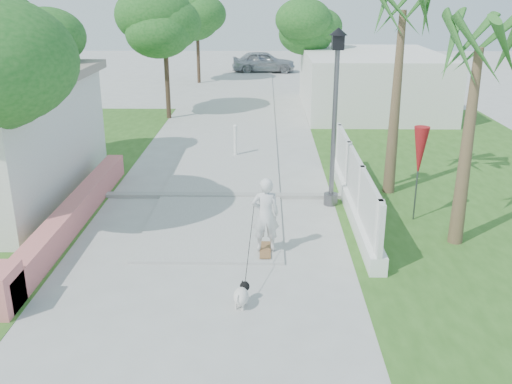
{
  "coord_description": "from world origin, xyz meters",
  "views": [
    {
      "loc": [
        1.19,
        -8.38,
        5.27
      ],
      "look_at": [
        1.0,
        3.34,
        1.1
      ],
      "focal_mm": 40.0,
      "sensor_mm": 36.0,
      "label": 1
    }
  ],
  "objects_px": {
    "street_lamp": "(335,112)",
    "dog": "(242,295)",
    "bollard": "(235,139)",
    "skateboarder": "(258,227)",
    "parked_car": "(264,62)",
    "patio_umbrella": "(420,153)"
  },
  "relations": [
    {
      "from": "parked_car",
      "to": "bollard",
      "type": "bearing_deg",
      "value": 173.41
    },
    {
      "from": "street_lamp",
      "to": "parked_car",
      "type": "bearing_deg",
      "value": 94.22
    },
    {
      "from": "patio_umbrella",
      "to": "dog",
      "type": "relative_size",
      "value": 3.93
    },
    {
      "from": "patio_umbrella",
      "to": "parked_car",
      "type": "xyz_separation_m",
      "value": [
        -3.75,
        26.1,
        -0.97
      ]
    },
    {
      "from": "bollard",
      "to": "parked_car",
      "type": "bearing_deg",
      "value": 87.65
    },
    {
      "from": "street_lamp",
      "to": "dog",
      "type": "height_order",
      "value": "street_lamp"
    },
    {
      "from": "dog",
      "to": "bollard",
      "type": "bearing_deg",
      "value": 109.17
    },
    {
      "from": "patio_umbrella",
      "to": "parked_car",
      "type": "distance_m",
      "value": 26.39
    },
    {
      "from": "patio_umbrella",
      "to": "parked_car",
      "type": "bearing_deg",
      "value": 98.18
    },
    {
      "from": "patio_umbrella",
      "to": "dog",
      "type": "xyz_separation_m",
      "value": [
        -4.0,
        -4.08,
        -1.46
      ]
    },
    {
      "from": "parked_car",
      "to": "dog",
      "type": "bearing_deg",
      "value": 175.29
    },
    {
      "from": "skateboarder",
      "to": "dog",
      "type": "relative_size",
      "value": 4.04
    },
    {
      "from": "skateboarder",
      "to": "parked_car",
      "type": "xyz_separation_m",
      "value": [
        -0.01,
        28.49,
        -0.08
      ]
    },
    {
      "from": "dog",
      "to": "parked_car",
      "type": "xyz_separation_m",
      "value": [
        0.25,
        30.18,
        0.49
      ]
    },
    {
      "from": "dog",
      "to": "skateboarder",
      "type": "bearing_deg",
      "value": 96.88
    },
    {
      "from": "bollard",
      "to": "patio_umbrella",
      "type": "height_order",
      "value": "patio_umbrella"
    },
    {
      "from": "street_lamp",
      "to": "bollard",
      "type": "relative_size",
      "value": 4.07
    },
    {
      "from": "dog",
      "to": "parked_car",
      "type": "bearing_deg",
      "value": 105.13
    },
    {
      "from": "street_lamp",
      "to": "dog",
      "type": "relative_size",
      "value": 7.58
    },
    {
      "from": "skateboarder",
      "to": "parked_car",
      "type": "relative_size",
      "value": 0.56
    },
    {
      "from": "skateboarder",
      "to": "bollard",
      "type": "bearing_deg",
      "value": -87.64
    },
    {
      "from": "patio_umbrella",
      "to": "skateboarder",
      "type": "height_order",
      "value": "patio_umbrella"
    }
  ]
}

